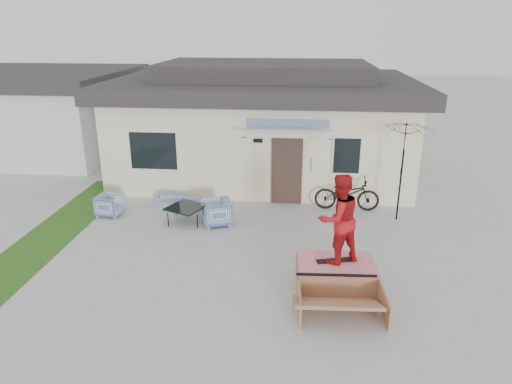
# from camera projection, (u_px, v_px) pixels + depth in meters

# --- Properties ---
(ground) EXTENTS (90.00, 90.00, 0.00)m
(ground) POSITION_uv_depth(u_px,v_px,m) (235.00, 271.00, 10.70)
(ground) COLOR #B2B2B2
(ground) RESTS_ON ground
(grass_strip) EXTENTS (1.40, 8.00, 0.01)m
(grass_strip) POSITION_uv_depth(u_px,v_px,m) (62.00, 227.00, 13.05)
(grass_strip) COLOR #27581A
(grass_strip) RESTS_ON ground
(house) EXTENTS (10.80, 8.49, 4.10)m
(house) POSITION_uv_depth(u_px,v_px,m) (264.00, 120.00, 17.53)
(house) COLOR beige
(house) RESTS_ON ground
(neighbor_house) EXTENTS (8.60, 7.60, 3.50)m
(neighbor_house) POSITION_uv_depth(u_px,v_px,m) (30.00, 110.00, 20.42)
(neighbor_house) COLOR silver
(neighbor_house) RESTS_ON ground
(loveseat) EXTENTS (1.57, 0.78, 0.59)m
(loveseat) POSITION_uv_depth(u_px,v_px,m) (182.00, 197.00, 14.41)
(loveseat) COLOR #304B94
(loveseat) RESTS_ON ground
(armchair_left) EXTENTS (0.70, 0.74, 0.70)m
(armchair_left) POSITION_uv_depth(u_px,v_px,m) (110.00, 204.00, 13.74)
(armchair_left) COLOR #304B94
(armchair_left) RESTS_ON ground
(armchair_right) EXTENTS (0.94, 0.97, 0.79)m
(armchair_right) POSITION_uv_depth(u_px,v_px,m) (217.00, 211.00, 13.09)
(armchair_right) COLOR #304B94
(armchair_right) RESTS_ON ground
(coffee_table) EXTENTS (1.23, 1.23, 0.46)m
(coffee_table) POSITION_uv_depth(u_px,v_px,m) (186.00, 214.00, 13.32)
(coffee_table) COLOR black
(coffee_table) RESTS_ON ground
(bicycle) EXTENTS (1.96, 0.74, 1.24)m
(bicycle) POSITION_uv_depth(u_px,v_px,m) (347.00, 190.00, 14.06)
(bicycle) COLOR black
(bicycle) RESTS_ON ground
(patio_umbrella) EXTENTS (1.87, 1.75, 2.20)m
(patio_umbrella) POSITION_uv_depth(u_px,v_px,m) (403.00, 161.00, 12.96)
(patio_umbrella) COLOR black
(patio_umbrella) RESTS_ON ground
(skate_ramp) EXTENTS (1.74, 2.26, 0.55)m
(skate_ramp) POSITION_uv_depth(u_px,v_px,m) (335.00, 274.00, 10.06)
(skate_ramp) COLOR #9C6647
(skate_ramp) RESTS_ON ground
(skateboard) EXTENTS (0.88, 0.42, 0.05)m
(skateboard) POSITION_uv_depth(u_px,v_px,m) (336.00, 260.00, 10.01)
(skateboard) COLOR black
(skateboard) RESTS_ON skate_ramp
(skater) EXTENTS (1.19, 1.12, 1.94)m
(skater) POSITION_uv_depth(u_px,v_px,m) (339.00, 217.00, 9.67)
(skater) COLOR #B11619
(skater) RESTS_ON skateboard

